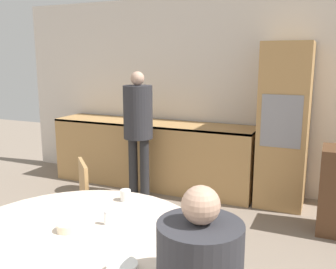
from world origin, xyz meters
TOP-DOWN VIEW (x-y plane):
  - wall_back at (0.00, 4.84)m, footprint 6.52×0.05m
  - kitchen_counter at (-0.97, 4.50)m, footprint 2.88×0.60m
  - oven_unit at (0.79, 4.51)m, footprint 0.56×0.59m
  - dining_table at (-0.01, 1.54)m, footprint 1.49×1.49m
  - chair_far_left at (-0.65, 2.33)m, footprint 0.57×0.57m
  - person_standing at (-0.90, 3.97)m, footprint 0.37×0.37m
  - cup at (-0.01, 2.12)m, footprint 0.08×0.08m
  - bowl_near at (0.44, 1.30)m, footprint 0.15×0.15m
  - bowl_centre at (-0.08, 1.56)m, footprint 0.13×0.13m
  - salt_shaker at (0.08, 1.73)m, footprint 0.03×0.03m

SIDE VIEW (x-z plane):
  - kitchen_counter at x=-0.97m, z-range 0.01..0.92m
  - chair_far_left at x=-0.65m, z-range 0.06..0.98m
  - dining_table at x=-0.01m, z-range 0.18..0.94m
  - bowl_centre at x=-0.08m, z-range 0.77..0.81m
  - bowl_near at x=0.44m, z-range 0.77..0.82m
  - cup at x=-0.01m, z-range 0.77..0.85m
  - salt_shaker at x=0.08m, z-range 0.77..0.86m
  - oven_unit at x=0.79m, z-range 0.00..1.97m
  - person_standing at x=-0.90m, z-range 0.19..1.81m
  - wall_back at x=0.00m, z-range 0.00..2.60m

